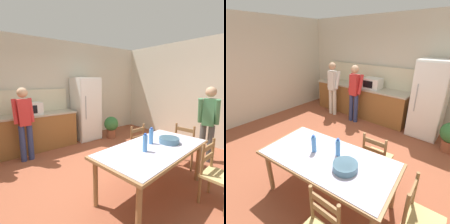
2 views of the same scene
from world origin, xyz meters
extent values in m
plane|color=brown|center=(0.00, 0.00, 0.00)|extent=(8.32, 8.32, 0.00)
cube|color=beige|center=(0.00, 2.66, 1.45)|extent=(6.52, 0.12, 2.90)
cube|color=beige|center=(3.26, 0.00, 1.45)|extent=(0.12, 5.20, 2.90)
cube|color=brown|center=(-1.07, 2.23, 0.45)|extent=(2.99, 0.62, 0.89)
cube|color=#B2A893|center=(-1.07, 2.23, 0.91)|extent=(3.03, 0.66, 0.04)
cube|color=beige|center=(-1.07, 2.54, 1.23)|extent=(2.99, 0.03, 0.60)
cube|color=white|center=(0.90, 2.20, 0.93)|extent=(0.70, 0.68, 1.86)
cube|color=white|center=(0.90, 1.85, 0.93)|extent=(0.68, 0.02, 1.78)
cylinder|color=#A5AAB2|center=(0.69, 1.83, 1.02)|extent=(0.02, 0.02, 0.65)
cube|color=white|center=(-0.65, 2.21, 1.08)|extent=(0.50, 0.38, 0.30)
cube|color=black|center=(-0.70, 2.01, 1.08)|extent=(0.30, 0.01, 0.19)
cylinder|color=olive|center=(-0.45, -1.25, 0.35)|extent=(0.07, 0.07, 0.71)
cylinder|color=olive|center=(1.26, -1.07, 0.35)|extent=(0.07, 0.07, 0.71)
cylinder|color=olive|center=(-0.52, -0.50, 0.35)|extent=(0.07, 0.07, 0.71)
cylinder|color=olive|center=(1.19, -0.33, 0.35)|extent=(0.07, 0.07, 0.71)
cube|color=olive|center=(0.37, -0.79, 0.73)|extent=(2.00, 1.14, 0.04)
cube|color=#B7B2CC|center=(0.37, -0.79, 0.75)|extent=(1.92, 1.09, 0.01)
cylinder|color=#4C8ED6|center=(0.13, -0.81, 0.88)|extent=(0.07, 0.07, 0.24)
cylinder|color=#2D51B2|center=(0.13, -0.81, 1.01)|extent=(0.04, 0.04, 0.03)
cylinder|color=#4C8ED6|center=(0.45, -0.66, 0.88)|extent=(0.07, 0.07, 0.24)
cylinder|color=#2D51B2|center=(0.45, -0.66, 1.01)|extent=(0.04, 0.04, 0.03)
cylinder|color=slate|center=(0.71, -0.82, 0.80)|extent=(0.32, 0.32, 0.09)
cylinder|color=slate|center=(0.71, -0.82, 0.84)|extent=(0.31, 0.31, 0.02)
cylinder|color=olive|center=(0.89, 0.24, 0.21)|extent=(0.04, 0.04, 0.41)
cylinder|color=olive|center=(0.53, 0.22, 0.21)|extent=(0.04, 0.04, 0.41)
cylinder|color=olive|center=(0.91, -0.10, 0.21)|extent=(0.04, 0.04, 0.41)
cylinder|color=olive|center=(0.55, -0.12, 0.21)|extent=(0.04, 0.04, 0.41)
cube|color=tan|center=(0.72, 0.06, 0.43)|extent=(0.44, 0.42, 0.04)
cylinder|color=olive|center=(0.91, -0.10, 0.68)|extent=(0.04, 0.04, 0.46)
cylinder|color=olive|center=(0.55, -0.12, 0.68)|extent=(0.04, 0.04, 0.46)
cube|color=olive|center=(0.73, -0.11, 0.81)|extent=(0.36, 0.04, 0.07)
cube|color=olive|center=(0.73, -0.11, 0.66)|extent=(0.36, 0.04, 0.07)
cylinder|color=olive|center=(1.83, -0.82, 0.21)|extent=(0.04, 0.04, 0.41)
cylinder|color=olive|center=(1.81, -0.47, 0.21)|extent=(0.04, 0.04, 0.41)
cylinder|color=olive|center=(1.49, -0.85, 0.21)|extent=(0.04, 0.04, 0.41)
cylinder|color=olive|center=(1.47, -0.49, 0.21)|extent=(0.04, 0.04, 0.41)
cube|color=tan|center=(1.65, -0.66, 0.43)|extent=(0.43, 0.45, 0.04)
cylinder|color=olive|center=(1.49, -0.85, 0.68)|extent=(0.04, 0.04, 0.46)
cylinder|color=olive|center=(1.47, -0.49, 0.68)|extent=(0.04, 0.04, 0.46)
cube|color=olive|center=(1.48, -0.67, 0.81)|extent=(0.05, 0.36, 0.07)
cube|color=olive|center=(1.48, -0.67, 0.66)|extent=(0.05, 0.36, 0.07)
cylinder|color=olive|center=(0.69, -1.38, 0.21)|extent=(0.04, 0.04, 0.41)
cylinder|color=olive|center=(1.05, -1.37, 0.21)|extent=(0.04, 0.04, 0.41)
cube|color=tan|center=(0.88, -1.54, 0.43)|extent=(0.43, 0.41, 0.04)
cylinder|color=olive|center=(0.69, -1.38, 0.68)|extent=(0.04, 0.04, 0.46)
cylinder|color=olive|center=(1.05, -1.37, 0.68)|extent=(0.04, 0.04, 0.46)
cube|color=olive|center=(0.87, -1.37, 0.81)|extent=(0.36, 0.04, 0.07)
cube|color=olive|center=(0.87, -1.37, 0.66)|extent=(0.36, 0.04, 0.07)
cylinder|color=navy|center=(-1.00, 1.68, 0.40)|extent=(0.12, 0.12, 0.81)
cylinder|color=navy|center=(-0.84, 1.68, 0.40)|extent=(0.12, 0.12, 0.81)
cube|color=red|center=(-0.92, 1.68, 1.09)|extent=(0.23, 0.18, 0.57)
sphere|color=tan|center=(-0.92, 1.68, 1.52)|extent=(0.21, 0.21, 0.21)
cylinder|color=red|center=(-1.07, 1.74, 1.12)|extent=(0.09, 0.22, 0.54)
cylinder|color=red|center=(-0.76, 1.74, 1.12)|extent=(0.09, 0.22, 0.54)
cylinder|color=#4C4C4C|center=(2.20, -0.88, 0.41)|extent=(0.12, 0.12, 0.81)
cylinder|color=#4C4C4C|center=(2.16, -0.73, 0.41)|extent=(0.12, 0.12, 0.81)
cube|color=#478456|center=(2.18, -0.80, 1.10)|extent=(0.24, 0.27, 0.58)
sphere|color=tan|center=(2.18, -0.80, 1.53)|extent=(0.22, 0.22, 0.22)
cylinder|color=#478456|center=(2.15, -0.98, 1.13)|extent=(0.24, 0.14, 0.55)
cylinder|color=#478456|center=(2.08, -0.66, 1.13)|extent=(0.24, 0.14, 0.55)
cylinder|color=brown|center=(1.54, 1.76, 0.13)|extent=(0.28, 0.28, 0.26)
sphere|color=#337038|center=(1.54, 1.76, 0.45)|extent=(0.44, 0.44, 0.44)
camera|label=1|loc=(-1.72, -2.38, 1.77)|focal=28.00mm
camera|label=2|loc=(1.75, -2.22, 2.28)|focal=28.00mm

